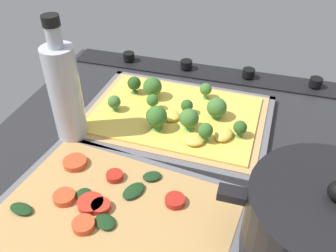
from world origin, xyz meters
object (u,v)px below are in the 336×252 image
broccoli_pizza (176,114)px  veggie_pizza_back (114,216)px  baking_tray_back (116,219)px  cooking_pot (322,231)px  oil_bottle (66,94)px  baking_tray_front (175,120)px

broccoli_pizza → veggie_pizza_back: broccoli_pizza is taller
baking_tray_back → veggie_pizza_back: bearing=-14.9°
cooking_pot → oil_bottle: (41.43, -13.54, 3.88)cm
baking_tray_back → cooking_pot: cooking_pot is taller
baking_tray_front → broccoli_pizza: (-0.22, 0.31, 1.56)cm
baking_tray_front → veggie_pizza_back: bearing=85.6°
baking_tray_front → oil_bottle: oil_bottle is taller
baking_tray_front → baking_tray_back: 25.74cm
baking_tray_front → oil_bottle: (16.39, 10.62, 9.48)cm
cooking_pot → baking_tray_front: bearing=-44.0°
broccoli_pizza → cooking_pot: size_ratio=1.32×
broccoli_pizza → baking_tray_back: bearing=85.5°
baking_tray_front → veggie_pizza_back: size_ratio=1.04×
baking_tray_front → oil_bottle: 21.71cm
baking_tray_front → cooking_pot: (-25.04, 24.16, 5.60)cm
baking_tray_front → broccoli_pizza: 1.60cm
baking_tray_back → veggie_pizza_back: (0.21, -0.06, 0.72)cm
baking_tray_front → broccoli_pizza: bearing=124.4°
baking_tray_back → cooking_pot: (-26.81, -1.51, 5.59)cm
veggie_pizza_back → baking_tray_back: bearing=165.1°
baking_tray_front → oil_bottle: bearing=32.9°
cooking_pot → baking_tray_back: bearing=3.2°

